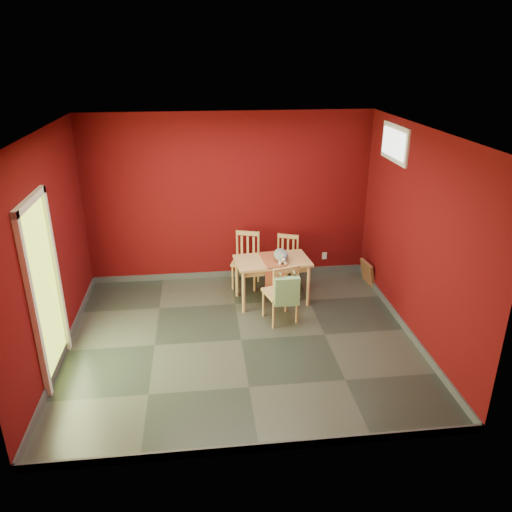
{
  "coord_description": "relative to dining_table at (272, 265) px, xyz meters",
  "views": [
    {
      "loc": [
        -0.46,
        -5.62,
        3.56
      ],
      "look_at": [
        0.25,
        0.45,
        1.0
      ],
      "focal_mm": 35.0,
      "sensor_mm": 36.0,
      "label": 1
    }
  ],
  "objects": [
    {
      "name": "table_runner",
      "position": [
        -0.0,
        -0.1,
        0.04
      ],
      "size": [
        0.35,
        0.64,
        0.31
      ],
      "color": "#A3492A",
      "rests_on": "dining_table"
    },
    {
      "name": "tote_bag",
      "position": [
        0.07,
        -0.83,
        -0.02
      ],
      "size": [
        0.33,
        0.2,
        0.47
      ],
      "color": "#7CAD73",
      "rests_on": "chair_near"
    },
    {
      "name": "chair_far_left",
      "position": [
        -0.33,
        0.61,
        -0.15
      ],
      "size": [
        0.51,
        0.51,
        0.87
      ],
      "color": "tan",
      "rests_on": "ground"
    },
    {
      "name": "doorway",
      "position": [
        -2.79,
        -1.45,
        0.53
      ],
      "size": [
        0.06,
        1.01,
        2.13
      ],
      "color": "#B7D838",
      "rests_on": "ground"
    },
    {
      "name": "window",
      "position": [
        1.66,
        -0.05,
        1.76
      ],
      "size": [
        0.05,
        0.9,
        0.5
      ],
      "color": "white",
      "rests_on": "room_shell"
    },
    {
      "name": "chair_near",
      "position": [
        0.04,
        -0.62,
        -0.14
      ],
      "size": [
        0.51,
        0.51,
        0.88
      ],
      "color": "tan",
      "rests_on": "ground"
    },
    {
      "name": "outlet_plate",
      "position": [
        1.04,
        0.93,
        -0.29
      ],
      "size": [
        0.08,
        0.02,
        0.12
      ],
      "primitive_type": "cube",
      "color": "silver",
      "rests_on": "room_shell"
    },
    {
      "name": "chair_far_right",
      "position": [
        0.32,
        0.61,
        -0.19
      ],
      "size": [
        0.48,
        0.48,
        0.79
      ],
      "color": "tan",
      "rests_on": "ground"
    },
    {
      "name": "room_shell",
      "position": [
        -0.56,
        -1.05,
        -0.54
      ],
      "size": [
        4.5,
        4.5,
        4.5
      ],
      "color": "#52080A",
      "rests_on": "ground"
    },
    {
      "name": "picture_frame",
      "position": [
        1.63,
        0.4,
        -0.4
      ],
      "size": [
        0.17,
        0.39,
        0.38
      ],
      "color": "brown",
      "rests_on": "ground"
    },
    {
      "name": "ground",
      "position": [
        -0.56,
        -1.05,
        -0.59
      ],
      "size": [
        4.5,
        4.5,
        0.0
      ],
      "primitive_type": "plane",
      "color": "#2D342D",
      "rests_on": "ground"
    },
    {
      "name": "cat",
      "position": [
        0.12,
        -0.03,
        0.19
      ],
      "size": [
        0.27,
        0.46,
        0.22
      ],
      "primitive_type": null,
      "rotation": [
        0.0,
        0.0,
        -0.08
      ],
      "color": "slate",
      "rests_on": "table_runner"
    },
    {
      "name": "dining_table",
      "position": [
        0.0,
        0.0,
        0.0
      ],
      "size": [
        1.14,
        0.74,
        0.68
      ],
      "color": "tan",
      "rests_on": "ground"
    }
  ]
}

